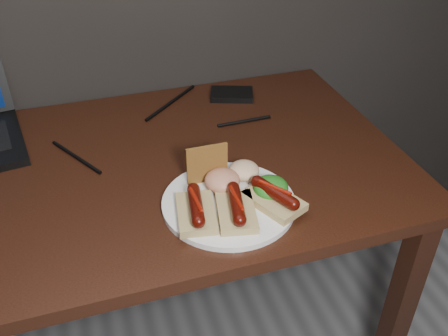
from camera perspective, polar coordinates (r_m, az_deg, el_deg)
desk at (r=1.16m, az=-14.71°, el=-4.40°), size 1.40×0.70×0.75m
hard_drive at (r=1.37m, az=0.90°, el=8.41°), size 0.13×0.11×0.02m
desk_cables at (r=1.22m, az=-15.39°, el=2.97°), size 0.96×0.38×0.01m
plate at (r=0.98m, az=0.53°, el=-4.00°), size 0.29×0.29×0.01m
bread_sausage_left at (r=0.93m, az=-3.21°, el=-4.76°), size 0.09×0.12×0.04m
bread_sausage_center at (r=0.94m, az=1.41°, el=-4.60°), size 0.09×0.13×0.04m
bread_sausage_right at (r=0.97m, az=5.77°, el=-3.36°), size 0.11×0.13×0.04m
crispbread at (r=1.01m, az=-1.94°, el=0.47°), size 0.08×0.01×0.08m
salad_greens at (r=0.99m, az=5.36°, el=-2.23°), size 0.07×0.07×0.04m
salsa_mound at (r=1.00m, az=-0.20°, el=-1.42°), size 0.07×0.07×0.04m
coleslaw_mound at (r=1.03m, az=2.29°, el=-0.29°), size 0.06×0.06×0.04m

